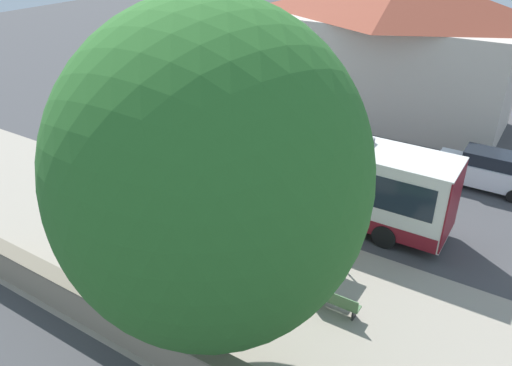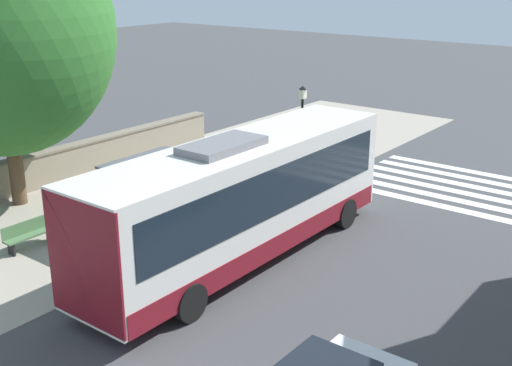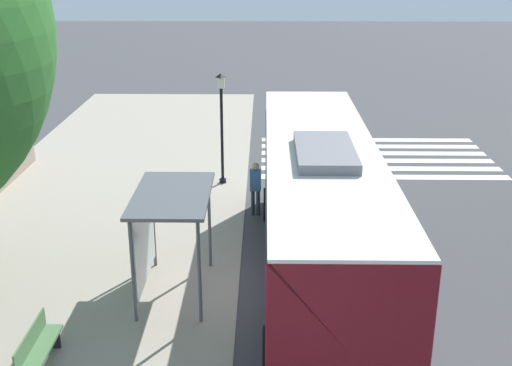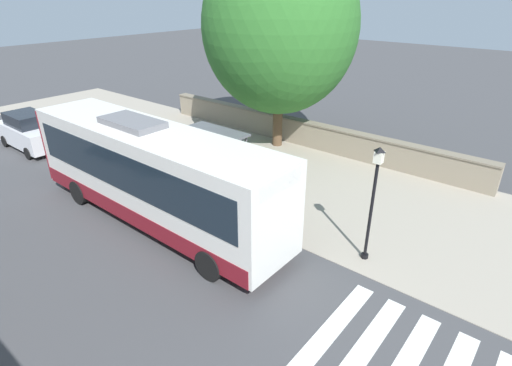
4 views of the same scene
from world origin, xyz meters
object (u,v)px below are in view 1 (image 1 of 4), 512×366
at_px(pedestrian, 219,180).
at_px(street_lamp_near, 153,150).
at_px(bus, 320,171).
at_px(bus_shelter, 288,206).
at_px(bench, 335,301).
at_px(parked_car_far_lane, 486,170).
at_px(shade_tree, 211,178).

xyz_separation_m(pedestrian, street_lamp_near, (-1.19, 2.82, 1.32)).
height_order(bus, bus_shelter, bus).
relative_size(bench, parked_car_far_lane, 0.37).
relative_size(shade_tree, parked_car_far_lane, 2.30).
bearing_deg(pedestrian, street_lamp_near, 112.91).
bearing_deg(bench, street_lamp_near, 74.50).
bearing_deg(bus, parked_car_far_lane, -43.51).
relative_size(pedestrian, shade_tree, 0.16).
xyz_separation_m(shade_tree, parked_car_far_lane, (15.75, -4.61, -5.31)).
xyz_separation_m(bus, street_lamp_near, (-2.76, 7.21, 0.35)).
distance_m(bench, street_lamp_near, 11.19).
relative_size(bus, pedestrian, 6.70).
height_order(bench, street_lamp_near, street_lamp_near).
distance_m(bus_shelter, shade_tree, 7.27).
bearing_deg(shade_tree, street_lamp_near, 51.93).
bearing_deg(street_lamp_near, bus, -69.03).
bearing_deg(bus_shelter, bus, 6.04).
height_order(bus_shelter, parked_car_far_lane, bus_shelter).
relative_size(pedestrian, street_lamp_near, 0.44).
xyz_separation_m(bus, bus_shelter, (-3.57, -0.38, 0.15)).
relative_size(bus, bench, 6.76).
distance_m(bus, pedestrian, 4.75).
distance_m(bus, street_lamp_near, 7.73).
xyz_separation_m(bus, parked_car_far_lane, (6.28, -5.96, -1.03)).
distance_m(bus_shelter, street_lamp_near, 7.63).
bearing_deg(street_lamp_near, bench, -105.50).
relative_size(pedestrian, bench, 1.01).
distance_m(street_lamp_near, shade_tree, 11.56).
xyz_separation_m(bench, street_lamp_near, (2.95, 10.64, 1.84)).
bearing_deg(bus_shelter, parked_car_far_lane, -29.54).
bearing_deg(bus, shade_tree, -171.87).
bearing_deg(shade_tree, bus_shelter, 9.38).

